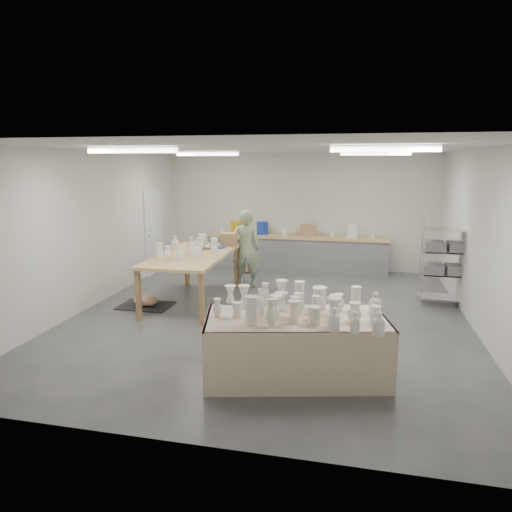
% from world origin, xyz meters
% --- Properties ---
extents(room, '(8.00, 8.02, 3.00)m').
position_xyz_m(room, '(-0.11, 0.08, 2.06)').
color(room, '#424449').
rests_on(room, ground).
extents(back_counter, '(4.60, 0.60, 1.24)m').
position_xyz_m(back_counter, '(-0.01, 3.68, 0.49)').
color(back_counter, tan).
rests_on(back_counter, ground).
extents(wire_shelf, '(0.88, 0.48, 1.80)m').
position_xyz_m(wire_shelf, '(3.20, 1.40, 0.92)').
color(wire_shelf, silver).
rests_on(wire_shelf, ground).
extents(drying_table, '(2.51, 1.62, 1.19)m').
position_xyz_m(drying_table, '(0.79, -2.29, 0.46)').
color(drying_table, olive).
rests_on(drying_table, ground).
extents(work_table, '(1.35, 2.64, 1.32)m').
position_xyz_m(work_table, '(-1.63, 0.59, 0.97)').
color(work_table, tan).
rests_on(work_table, ground).
extents(rug, '(1.00, 0.70, 0.02)m').
position_xyz_m(rug, '(-2.48, 0.02, 0.01)').
color(rug, black).
rests_on(rug, ground).
extents(cat, '(0.52, 0.40, 0.21)m').
position_xyz_m(cat, '(-2.45, 0.00, 0.12)').
color(cat, white).
rests_on(cat, rug).
extents(potter, '(0.70, 0.52, 1.75)m').
position_xyz_m(potter, '(-0.89, 1.83, 0.87)').
color(potter, '#91A580').
rests_on(potter, ground).
extents(red_stool, '(0.37, 0.37, 0.31)m').
position_xyz_m(red_stool, '(-0.89, 2.10, 0.28)').
color(red_stool, '#AD2B18').
rests_on(red_stool, ground).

